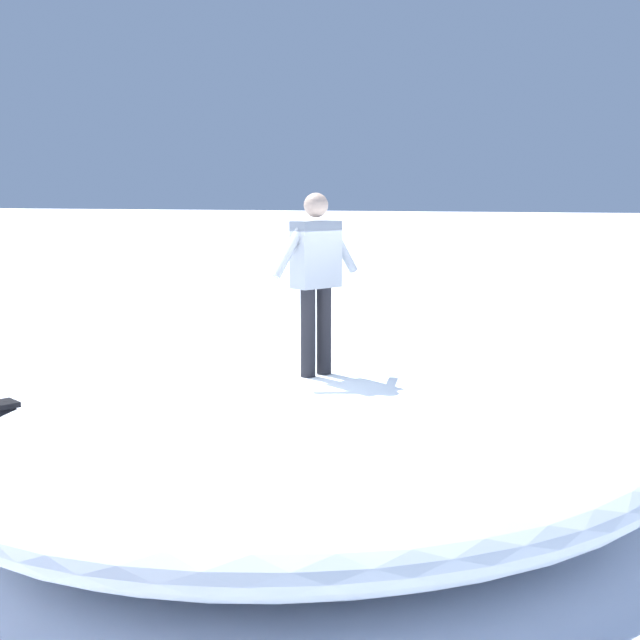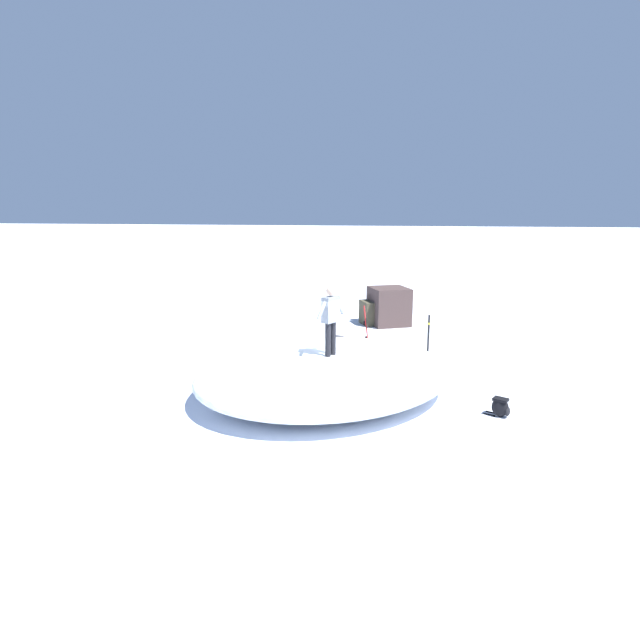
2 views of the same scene
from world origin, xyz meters
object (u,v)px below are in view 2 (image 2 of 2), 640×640
snowboarder_standing (331,316)px  snowboard_primary_upright (366,328)px  backpack_far (501,407)px  trail_marker_pole (428,337)px  backpack_near (337,342)px

snowboarder_standing → snowboard_primary_upright: bearing=83.9°
snowboard_primary_upright → snowboarder_standing: bearing=-96.1°
snowboard_primary_upright → backpack_far: 6.06m
snowboard_primary_upright → trail_marker_pole: bearing=-21.9°
snowboarder_standing → backpack_far: 4.45m
snowboarder_standing → snowboard_primary_upright: 4.68m
snowboarder_standing → trail_marker_pole: snowboarder_standing is taller
backpack_far → snowboard_primary_upright: bearing=125.9°
snowboarder_standing → backpack_near: 5.15m
snowboarder_standing → trail_marker_pole: 4.61m
backpack_near → trail_marker_pole: (2.99, -1.09, 0.57)m
trail_marker_pole → backpack_far: bearing=-69.2°
backpack_near → backpack_far: 6.89m
backpack_near → snowboard_primary_upright: bearing=-16.1°
snowboarder_standing → backpack_far: (4.01, -0.43, -1.89)m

